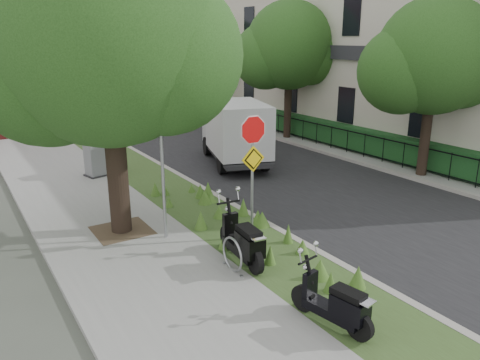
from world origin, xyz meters
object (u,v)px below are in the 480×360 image
Objects in this scene: box_truck at (235,130)px; scooter_far at (339,309)px; scooter_near at (245,246)px; utility_cabinet at (99,157)px; sign_assembly at (253,152)px.

scooter_far is at bearing -112.98° from box_truck.
utility_cabinet reaches higher than scooter_near.
box_truck reaches higher than scooter_near.
scooter_far is (0.05, -2.88, -0.06)m from scooter_near.
sign_assembly reaches higher than scooter_near.
scooter_near reaches higher than scooter_far.
scooter_near is at bearing -85.91° from utility_cabinet.
box_truck is 3.71× the size of utility_cabinet.
sign_assembly is 4.45m from scooter_far.
sign_assembly reaches higher than box_truck.
scooter_far is (-0.87, -3.97, -1.81)m from sign_assembly.
scooter_far is 1.22× the size of utility_cabinet.
sign_assembly is at bearing -118.61° from box_truck.
sign_assembly is 2.26m from scooter_near.
sign_assembly is 2.33× the size of utility_cabinet.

